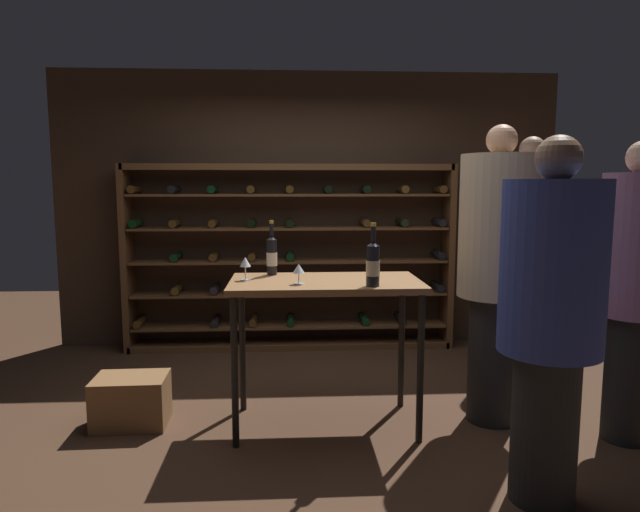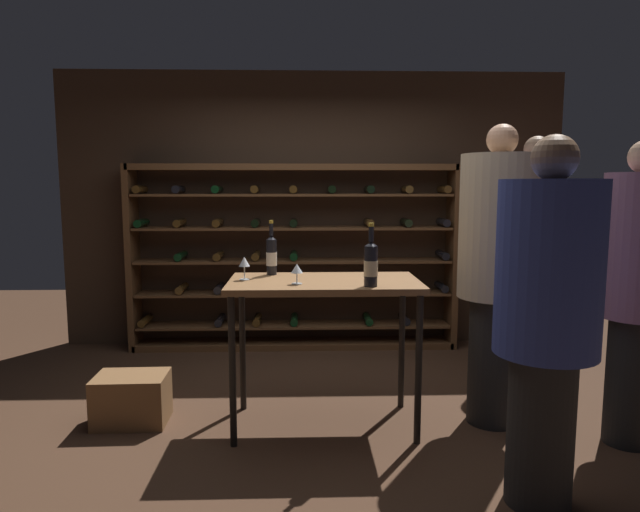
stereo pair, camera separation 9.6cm
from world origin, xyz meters
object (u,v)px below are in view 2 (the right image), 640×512
person_bystander_red_print (547,309)px  wine_rack (294,257)px  wine_crate (132,399)px  wine_bottle_gold_foil (371,264)px  wine_glass_stemmed_center (244,263)px  person_guest_khaki (533,241)px  tasting_table (324,296)px  person_guest_blue_shirt (637,280)px  wine_glass_stemmed_right (297,270)px  person_host_in_suit (497,262)px  wine_bottle_green_slim (271,255)px

person_bystander_red_print → wine_rack: bearing=-99.6°
wine_rack → wine_crate: size_ratio=6.73×
wine_bottle_gold_foil → wine_crate: bearing=168.8°
wine_glass_stemmed_center → person_guest_khaki: bearing=26.0°
tasting_table → person_guest_blue_shirt: (1.90, -0.33, 0.15)m
wine_rack → wine_bottle_gold_foil: (0.51, -2.09, 0.22)m
person_guest_khaki → person_bystander_red_print: (-0.84, -2.18, -0.12)m
wine_glass_stemmed_center → wine_glass_stemmed_right: (0.35, -0.17, -0.02)m
person_host_in_suit → wine_glass_stemmed_center: (-1.68, 0.01, 0.00)m
wine_bottle_gold_foil → tasting_table: bearing=139.3°
wine_bottle_gold_foil → wine_bottle_green_slim: size_ratio=1.03×
person_guest_blue_shirt → wine_crate: bearing=-82.9°
person_guest_blue_shirt → wine_bottle_gold_foil: 1.63m
wine_glass_stemmed_right → wine_glass_stemmed_center: bearing=153.9°
wine_crate → wine_glass_stemmed_right: size_ratio=3.69×
person_guest_khaki → wine_glass_stemmed_center: 2.70m
person_guest_khaki → wine_crate: (-3.21, -1.14, -0.97)m
tasting_table → person_guest_khaki: size_ratio=0.61×
person_bystander_red_print → wine_glass_stemmed_right: person_bystander_red_print is taller
wine_rack → wine_bottle_gold_foil: bearing=-76.4°
person_bystander_red_print → person_guest_khaki: bearing=-145.1°
tasting_table → person_guest_blue_shirt: bearing=-9.7°
tasting_table → wine_glass_stemmed_right: (-0.18, -0.14, 0.20)m
person_guest_khaki → wine_glass_stemmed_right: size_ratio=15.73×
wine_rack → person_guest_khaki: 2.23m
person_host_in_suit → wine_bottle_green_slim: 1.53m
wine_crate → wine_glass_stemmed_right: 1.48m
person_bystander_red_print → wine_crate: (-2.37, 1.05, -0.85)m
wine_rack → wine_crate: bearing=-121.4°
wine_rack → wine_glass_stemmed_right: 2.00m
wine_crate → wine_glass_stemmed_center: size_ratio=3.11×
person_guest_blue_shirt → person_host_in_suit: (-0.75, 0.34, 0.07)m
person_guest_blue_shirt → wine_glass_stemmed_center: person_guest_blue_shirt is taller
wine_rack → person_host_in_suit: 2.31m
wine_rack → person_guest_blue_shirt: bearing=-45.6°
tasting_table → person_host_in_suit: person_host_in_suit is taller
wine_crate → wine_bottle_green_slim: bearing=9.9°
person_host_in_suit → wine_bottle_gold_foil: size_ratio=5.12×
wine_rack → tasting_table: (0.23, -1.85, -0.03)m
person_host_in_suit → wine_bottle_gold_foil: (-0.88, -0.26, 0.03)m
wine_bottle_gold_foil → wine_glass_stemmed_center: wine_bottle_gold_foil is taller
person_bystander_red_print → wine_glass_stemmed_center: bearing=-66.3°
person_host_in_suit → wine_glass_stemmed_center: 1.68m
wine_rack → tasting_table: 1.87m
wine_bottle_gold_foil → wine_rack: bearing=103.6°
wine_rack → wine_bottle_green_slim: bearing=-94.6°
person_host_in_suit → wine_rack: bearing=-80.3°
wine_glass_stemmed_center → person_guest_blue_shirt: bearing=-8.3°
person_guest_khaki → wine_glass_stemmed_right: (-2.07, -1.35, -0.04)m
wine_glass_stemmed_center → wine_glass_stemmed_right: wine_glass_stemmed_center is taller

